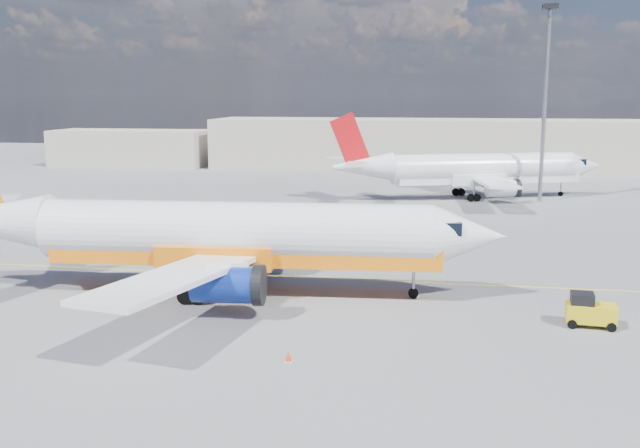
% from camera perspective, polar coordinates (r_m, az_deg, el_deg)
% --- Properties ---
extents(ground, '(240.00, 240.00, 0.00)m').
position_cam_1_polar(ground, '(44.88, 0.27, -5.34)').
color(ground, '#5A5A5F').
rests_on(ground, ground).
extents(taxi_line, '(70.00, 0.15, 0.01)m').
position_cam_1_polar(taxi_line, '(47.73, 0.86, -4.37)').
color(taxi_line, yellow).
rests_on(taxi_line, ground).
extents(terminal_main, '(70.00, 14.00, 8.00)m').
position_cam_1_polar(terminal_main, '(117.92, 8.62, 6.33)').
color(terminal_main, '#B5AD9C').
rests_on(terminal_main, ground).
extents(terminal_annex, '(26.00, 10.00, 6.00)m').
position_cam_1_polar(terminal_annex, '(126.18, -14.88, 5.91)').
color(terminal_annex, '#B5AD9C').
rests_on(terminal_annex, ground).
extents(main_jet, '(36.05, 28.46, 10.93)m').
position_cam_1_polar(main_jet, '(44.02, -8.13, -0.89)').
color(main_jet, white).
rests_on(main_jet, ground).
extents(second_jet, '(33.22, 25.19, 10.11)m').
position_cam_1_polar(second_jet, '(85.33, 12.26, 4.26)').
color(second_jet, white).
rests_on(second_jet, ground).
extents(gse_tug, '(2.64, 1.78, 1.80)m').
position_cam_1_polar(gse_tug, '(40.60, 20.75, -6.50)').
color(gse_tug, black).
rests_on(gse_tug, ground).
extents(traffic_cone, '(0.36, 0.36, 0.50)m').
position_cam_1_polar(traffic_cone, '(33.39, -2.54, -10.57)').
color(traffic_cone, white).
rests_on(traffic_cone, ground).
extents(floodlight_mast, '(1.59, 1.59, 21.71)m').
position_cam_1_polar(floodlight_mast, '(84.11, 17.62, 10.51)').
color(floodlight_mast, gray).
rests_on(floodlight_mast, ground).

